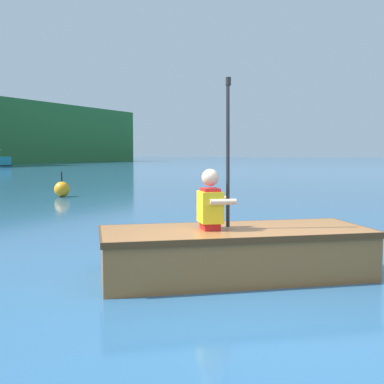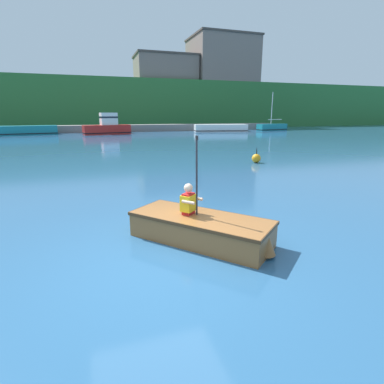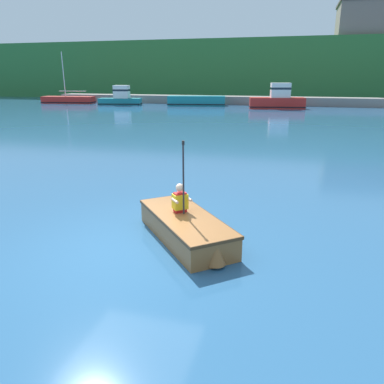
% 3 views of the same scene
% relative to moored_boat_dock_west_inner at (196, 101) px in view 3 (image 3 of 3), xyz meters
% --- Properties ---
extents(ground_plane, '(300.00, 300.00, 0.00)m').
position_rel_moored_boat_dock_west_inner_xyz_m(ground_plane, '(7.67, -34.57, -0.49)').
color(ground_plane, '#28567F').
extents(shoreline_ridge, '(120.00, 20.00, 7.72)m').
position_rel_moored_boat_dock_west_inner_xyz_m(shoreline_ridge, '(7.67, 19.63, 3.37)').
color(shoreline_ridge, '#2D6B33').
rests_on(shoreline_ridge, ground).
extents(waterfront_warehouse_left, '(10.16, 6.98, 11.82)m').
position_rel_moored_boat_dock_west_inner_xyz_m(waterfront_warehouse_left, '(19.69, 13.85, 5.44)').
color(waterfront_warehouse_left, '#75665B').
rests_on(waterfront_warehouse_left, ground).
extents(marina_dock, '(51.69, 2.40, 0.90)m').
position_rel_moored_boat_dock_west_inner_xyz_m(marina_dock, '(7.67, 3.14, -0.04)').
color(marina_dock, slate).
rests_on(marina_dock, ground).
extents(moored_boat_dock_west_inner, '(6.45, 2.89, 1.03)m').
position_rel_moored_boat_dock_west_inner_xyz_m(moored_boat_dock_west_inner, '(0.00, 0.00, 0.00)').
color(moored_boat_dock_west_inner, '#197A84').
rests_on(moored_boat_dock_west_inner, ground).
extents(moored_boat_dock_center_near, '(5.61, 2.61, 2.47)m').
position_rel_moored_boat_dock_west_inner_xyz_m(moored_boat_dock_center_near, '(8.76, -1.59, 0.37)').
color(moored_boat_dock_center_near, red).
rests_on(moored_boat_dock_center_near, ground).
extents(moored_boat_dock_center_far, '(4.93, 2.32, 2.12)m').
position_rel_moored_boat_dock_west_inner_xyz_m(moored_boat_dock_center_far, '(-8.46, -1.23, 0.24)').
color(moored_boat_dock_center_far, '#197A84').
rests_on(moored_boat_dock_center_far, ground).
extents(moored_boat_dock_east_inner, '(6.29, 2.66, 5.77)m').
position_rel_moored_boat_dock_west_inner_xyz_m(moored_boat_dock_east_inner, '(-15.61, -0.48, -0.10)').
color(moored_boat_dock_east_inner, red).
rests_on(moored_boat_dock_east_inner, ground).
extents(rowboat_foreground, '(2.54, 2.73, 0.49)m').
position_rel_moored_boat_dock_west_inner_xyz_m(rowboat_foreground, '(8.65, -33.96, -0.21)').
color(rowboat_foreground, '#935B2D').
rests_on(rowboat_foreground, ground).
extents(person_paddler, '(0.46, 0.46, 1.50)m').
position_rel_moored_boat_dock_west_inner_xyz_m(person_paddler, '(8.46, -33.73, 0.29)').
color(person_paddler, red).
rests_on(person_paddler, rowboat_foreground).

